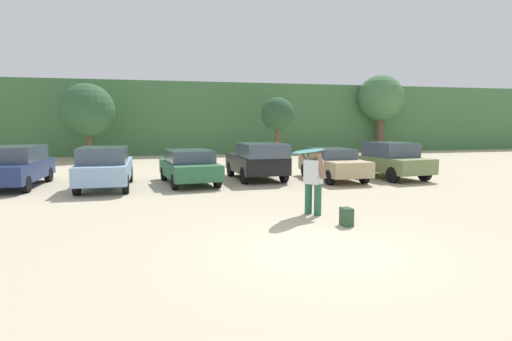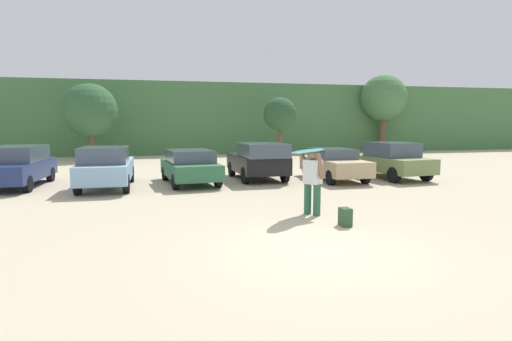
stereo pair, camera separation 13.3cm
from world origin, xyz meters
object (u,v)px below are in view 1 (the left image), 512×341
Objects in this scene: parked_car_navy at (14,166)px; surfboard_teal at (309,151)px; backpack_dropped at (347,217)px; parked_car_tan at (333,163)px; parked_car_black at (258,160)px; parked_car_olive_green at (389,160)px; person_adult at (313,178)px; parked_car_forest_green at (189,166)px; parked_car_sky_blue at (105,167)px.

parked_car_navy is 12.02m from surfboard_teal.
parked_car_tan is at bearing 67.91° from backpack_dropped.
surfboard_teal is (-0.38, -7.16, 0.89)m from parked_car_black.
parked_car_tan is 7.43m from surfboard_teal.
backpack_dropped is (-5.92, -7.76, -0.61)m from parked_car_olive_green.
parked_car_black is 0.98× the size of parked_car_tan.
person_adult is at bearing 151.11° from parked_car_tan.
person_adult reaches higher than parked_car_forest_green.
parked_car_tan is (3.24, -0.76, -0.15)m from parked_car_black.
parked_car_olive_green is at bearing -92.69° from parked_car_tan.
parked_car_olive_green is (9.01, -0.41, 0.09)m from parked_car_forest_green.
parked_car_black is 8.66m from backpack_dropped.
parked_car_forest_green is 7.32m from person_adult.
parked_car_navy is 10.10× the size of backpack_dropped.
parked_car_black is at bearing -88.99° from parked_car_navy.
parked_car_sky_blue is (3.47, -1.24, -0.01)m from parked_car_navy.
parked_car_navy is at bearing 77.11° from parked_car_forest_green.
parked_car_navy is 13.04m from parked_car_tan.
parked_car_sky_blue is 9.52m from parked_car_tan.
parked_car_forest_green is at bearing 96.69° from parked_car_black.
person_adult reaches higher than parked_car_black.
surfboard_teal is at bearing 175.02° from parked_car_black.
parked_car_black is 0.96× the size of parked_car_olive_green.
parked_car_tan is 8.51m from backpack_dropped.
parked_car_black is at bearing 74.70° from parked_car_olive_green.
parked_car_black is 2.28× the size of person_adult.
parked_car_forest_green is 1.04× the size of parked_car_tan.
surfboard_teal is at bearing -136.02° from parked_car_sky_blue.
surfboard_teal is at bearing 127.78° from parked_car_olive_green.
person_adult is at bearing 102.97° from backpack_dropped.
parked_car_tan is at bearing -151.73° from person_adult.
surfboard_teal is at bearing -125.74° from parked_car_navy.
backpack_dropped is at bearing 178.34° from parked_car_black.
parked_car_olive_green is (2.73, -0.11, 0.11)m from parked_car_tan.
parked_car_sky_blue is at bearing -94.92° from surfboard_teal.
person_adult is 0.76m from surfboard_teal.
parked_car_sky_blue is 12.25m from parked_car_olive_green.
parked_car_black is at bearing -125.39° from person_adult.
parked_car_olive_green reaches higher than parked_car_navy.
parked_car_sky_blue is 1.09× the size of parked_car_tan.
parked_car_sky_blue is 6.35m from parked_car_black.
parked_car_forest_green is at bearing -93.71° from parked_car_navy.
surfboard_teal reaches higher than backpack_dropped.
parked_car_sky_blue is 9.98m from backpack_dropped.
parked_car_forest_green is at bearing 110.68° from backpack_dropped.
parked_car_navy is 1.05× the size of parked_car_forest_green.
surfboard_teal is (2.66, -6.70, 1.02)m from parked_car_forest_green.
parked_car_black reaches higher than parked_car_forest_green.
parked_car_navy is 1.06× the size of parked_car_olive_green.
parked_car_sky_blue is 1.05× the size of parked_car_forest_green.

